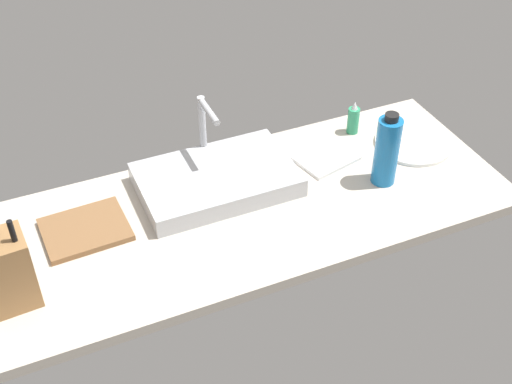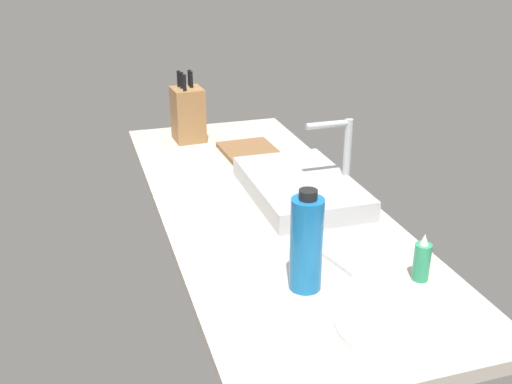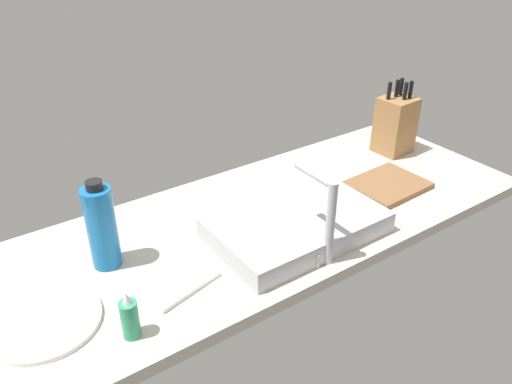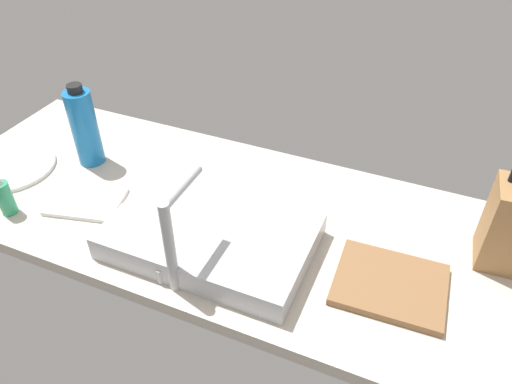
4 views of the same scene
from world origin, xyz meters
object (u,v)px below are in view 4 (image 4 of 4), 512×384
at_px(sink_basin, 211,236).
at_px(dish_towel, 86,201).
at_px(faucet, 172,233).
at_px(cutting_board, 390,284).
at_px(soap_bottle, 4,197).
at_px(dinner_plate, 10,166).
at_px(water_bottle, 84,127).

bearing_deg(sink_basin, dish_towel, -1.33).
bearing_deg(sink_basin, faucet, 82.69).
relative_size(cutting_board, dish_towel, 1.28).
xyz_separation_m(soap_bottle, dish_towel, (-0.16, -0.11, -0.05)).
xyz_separation_m(faucet, dinner_plate, (0.67, -0.18, -0.14)).
height_order(sink_basin, faucet, faucet).
height_order(faucet, dinner_plate, faucet).
relative_size(dinner_plate, dish_towel, 1.38).
relative_size(faucet, water_bottle, 0.97).
distance_m(soap_bottle, water_bottle, 0.29).
xyz_separation_m(sink_basin, dinner_plate, (0.69, -0.05, -0.02)).
distance_m(sink_basin, dinner_plate, 0.69).
bearing_deg(dish_towel, soap_bottle, 34.13).
height_order(faucet, dish_towel, faucet).
relative_size(cutting_board, water_bottle, 0.97).
bearing_deg(dinner_plate, cutting_board, 179.36).
height_order(sink_basin, soap_bottle, soap_bottle).
bearing_deg(dish_towel, water_bottle, -56.71).
bearing_deg(water_bottle, sink_basin, 160.21).
distance_m(faucet, soap_bottle, 0.53).
xyz_separation_m(cutting_board, dinner_plate, (1.11, -0.01, -0.00)).
distance_m(cutting_board, soap_bottle, 0.97).
distance_m(sink_basin, soap_bottle, 0.55).
relative_size(faucet, cutting_board, 1.01).
xyz_separation_m(water_bottle, dinner_plate, (0.20, 0.13, -0.11)).
height_order(water_bottle, dish_towel, water_bottle).
relative_size(cutting_board, dinner_plate, 0.93).
xyz_separation_m(dinner_plate, dish_towel, (-0.31, 0.04, 0.00)).
distance_m(soap_bottle, dinner_plate, 0.22).
bearing_deg(water_bottle, faucet, 147.19).
height_order(soap_bottle, dish_towel, soap_bottle).
relative_size(sink_basin, dish_towel, 2.56).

